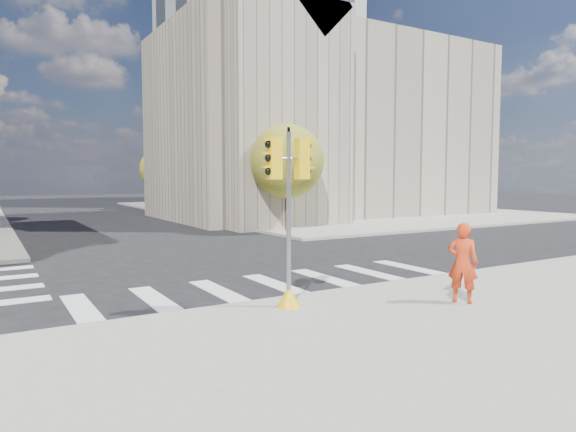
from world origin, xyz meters
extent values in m
plane|color=black|center=(0.00, 0.00, 0.00)|extent=(160.00, 160.00, 0.00)
cube|color=gray|center=(20.00, 26.00, 0.07)|extent=(28.00, 40.00, 0.15)
cube|color=#A0927F|center=(17.00, 20.00, 7.00)|extent=(26.00, 14.00, 14.00)
cube|color=#A0927F|center=(9.00, 15.00, 7.00)|extent=(8.00, 8.00, 14.00)
cube|color=#9EA0A3|center=(22.00, 42.00, 15.00)|extent=(20.00, 18.00, 30.00)
cylinder|color=#382616|center=(7.50, 10.00, 1.19)|extent=(0.28, 0.28, 2.38)
sphere|color=#3D6F1F|center=(7.50, 10.00, 4.06)|extent=(4.20, 4.20, 4.20)
cylinder|color=#382616|center=(7.50, 22.00, 1.26)|extent=(0.28, 0.28, 2.52)
sphere|color=#3D6F1F|center=(7.50, 22.00, 4.36)|extent=(4.60, 4.60, 4.60)
cylinder|color=#382616|center=(7.50, 34.00, 1.14)|extent=(0.28, 0.28, 2.27)
sphere|color=#3D6F1F|center=(7.50, 34.00, 3.88)|extent=(4.00, 4.00, 4.00)
cylinder|color=black|center=(8.00, 14.00, 4.15)|extent=(0.12, 0.12, 8.00)
cube|color=black|center=(8.00, 14.00, 8.15)|extent=(0.35, 0.18, 0.22)
cylinder|color=black|center=(8.00, 28.00, 4.15)|extent=(0.12, 0.12, 8.00)
cube|color=black|center=(8.00, 28.00, 8.15)|extent=(0.35, 0.18, 0.22)
cone|color=yellow|center=(-1.40, -5.03, 0.40)|extent=(0.56, 0.56, 0.50)
cylinder|color=gray|center=(-1.40, -5.03, 2.18)|extent=(0.11, 0.11, 4.05)
cylinder|color=black|center=(-1.40, -5.03, 4.25)|extent=(0.07, 0.07, 0.12)
cylinder|color=gray|center=(-1.40, -5.03, 3.60)|extent=(0.90, 0.10, 0.06)
cube|color=yellow|center=(-1.78, -5.05, 3.60)|extent=(0.31, 0.23, 0.95)
cube|color=yellow|center=(-1.02, -5.01, 3.60)|extent=(0.31, 0.23, 0.95)
imported|color=red|center=(2.41, -6.82, 1.12)|extent=(0.76, 0.85, 1.95)
camera|label=1|loc=(-7.46, -15.14, 3.20)|focal=32.00mm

